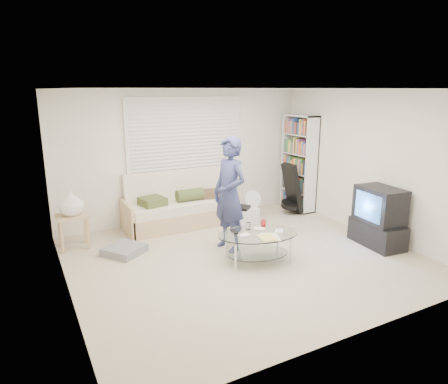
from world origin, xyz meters
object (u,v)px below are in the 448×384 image
coffee_table (258,239)px  bookshelf (299,163)px  futon_sofa (180,208)px  tv_unit (379,218)px

coffee_table → bookshelf: bearing=40.9°
bookshelf → coffee_table: bookshelf is taller
bookshelf → coffee_table: size_ratio=1.47×
futon_sofa → tv_unit: futon_sofa is taller
futon_sofa → tv_unit: bearing=-44.6°
bookshelf → tv_unit: 2.33m
coffee_table → tv_unit: bearing=-9.6°
bookshelf → tv_unit: (-0.13, -2.27, -0.52)m
tv_unit → coffee_table: (-2.09, 0.35, -0.11)m
futon_sofa → coffee_table: bearing=-79.3°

